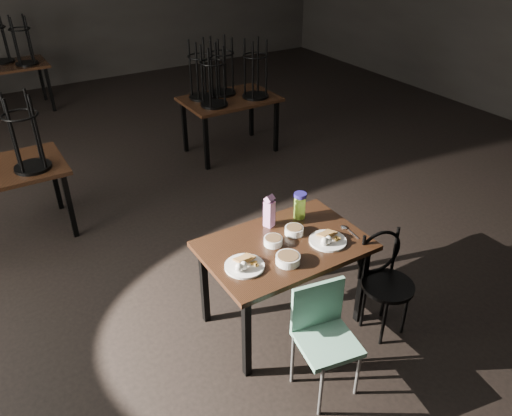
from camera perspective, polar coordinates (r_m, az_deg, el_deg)
main_table at (r=3.72m, az=3.25°, el=-5.08°), size 1.20×0.80×0.75m
plate_left at (r=3.43m, az=-1.33°, el=-6.48°), size 0.28×0.28×0.09m
plate_right at (r=3.71m, az=8.22°, el=-3.55°), size 0.28×0.28×0.09m
bowl_near at (r=3.65m, az=1.98°, el=-3.77°), size 0.14×0.14×0.05m
bowl_far at (r=3.77m, az=4.38°, el=-2.56°), size 0.14×0.14×0.06m
bowl_big at (r=3.47m, az=3.66°, el=-5.82°), size 0.17×0.17×0.06m
juice_carton at (r=3.80m, az=1.53°, el=-0.44°), size 0.09×0.09×0.27m
water_bottle at (r=3.92m, az=5.03°, el=0.32°), size 0.12×0.12×0.22m
spoon at (r=3.89m, az=10.19°, el=-2.28°), size 0.05×0.21×0.01m
bentwood_chair at (r=3.91m, az=14.41°, el=-7.47°), size 0.41×0.41×0.83m
school_chair at (r=3.40m, az=7.69°, el=-13.69°), size 0.43×0.43×0.80m
bg_table_right at (r=6.57m, az=-3.31°, el=12.85°), size 1.20×0.80×1.48m
bg_table_far at (r=8.95m, az=-26.76°, el=14.56°), size 1.20×0.80×1.48m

